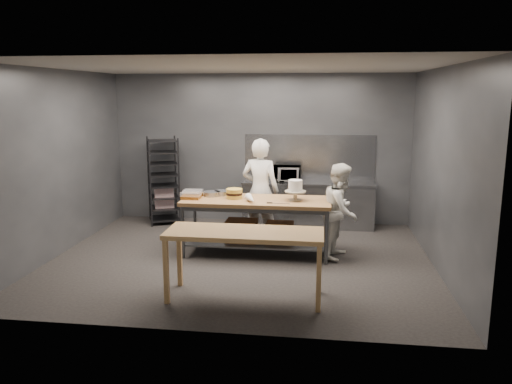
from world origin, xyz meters
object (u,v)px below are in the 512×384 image
chef_right (341,211)px  layer_cake (234,194)px  frosted_cake_stand (295,188)px  speed_rack (164,181)px  near_counter (245,238)px  microwave (286,174)px  work_table (257,220)px  chef_behind (260,191)px

chef_right → layer_cake: bearing=107.0°
frosted_cake_stand → speed_rack: bearing=147.2°
near_counter → speed_rack: (-2.22, 3.60, 0.04)m
near_counter → speed_rack: speed_rack is taller
layer_cake → microwave: bearing=68.6°
microwave → layer_cake: (-0.72, -1.84, -0.05)m
work_table → microwave: 1.93m
chef_behind → chef_right: (1.39, -0.68, -0.16)m
speed_rack → layer_cake: bearing=-44.8°
work_table → near_counter: size_ratio=1.20×
frosted_cake_stand → chef_right: bearing=2.5°
chef_right → frosted_cake_stand: chef_right is taller
near_counter → work_table: bearing=92.5°
chef_right → microwave: size_ratio=2.82×
work_table → chef_behind: bearing=92.4°
work_table → chef_right: (1.36, 0.01, 0.19)m
microwave → chef_behind: bearing=-108.0°
near_counter → chef_right: 2.25m
chef_behind → work_table: bearing=104.4°
speed_rack → chef_right: size_ratio=1.14×
work_table → chef_right: bearing=0.3°
work_table → microwave: (0.35, 1.84, 0.48)m
speed_rack → microwave: (2.49, 0.08, 0.19)m
chef_behind → layer_cake: size_ratio=7.01×
speed_rack → chef_behind: bearing=-26.9°
microwave → frosted_cake_stand: 1.89m
layer_cake → frosted_cake_stand: bearing=-1.7°
speed_rack → microwave: bearing=1.8°
near_counter → frosted_cake_stand: frosted_cake_stand is taller
frosted_cake_stand → work_table: bearing=177.8°
work_table → chef_behind: chef_behind is taller
chef_behind → microwave: 1.22m
chef_behind → microwave: chef_behind is taller
work_table → frosted_cake_stand: 0.84m
speed_rack → chef_right: speed_rack is taller
frosted_cake_stand → chef_behind: bearing=132.5°
microwave → frosted_cake_stand: (0.28, -1.87, 0.08)m
chef_right → frosted_cake_stand: bearing=109.4°
near_counter → chef_right: chef_right is taller
near_counter → microwave: 3.70m
microwave → layer_cake: bearing=-111.4°
chef_behind → microwave: (0.38, 1.15, 0.12)m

